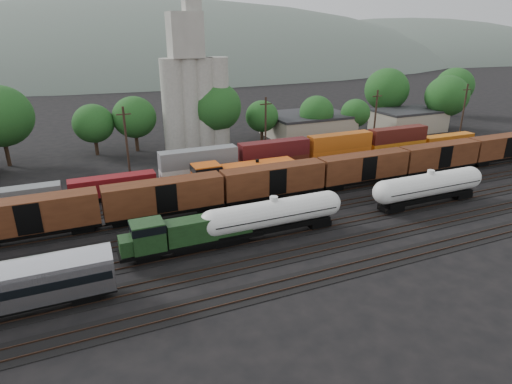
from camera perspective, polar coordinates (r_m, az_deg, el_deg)
name	(u,v)px	position (r m, az deg, el deg)	size (l,w,h in m)	color
ground	(252,220)	(54.97, -0.51, -3.81)	(600.00, 600.00, 0.00)	black
tracks	(252,220)	(54.95, -0.51, -3.77)	(180.00, 33.20, 0.20)	black
green_locomotive	(185,234)	(46.81, -9.50, -5.48)	(15.78, 2.79, 4.18)	black
tank_car_a	(274,214)	(49.90, 2.36, -2.99)	(17.92, 3.21, 4.70)	silver
tank_car_b	(429,186)	(63.27, 22.05, 0.75)	(18.35, 3.28, 4.81)	silver
orange_locomotive	(237,176)	(63.26, -2.51, 2.16)	(18.98, 3.16, 4.74)	black
boxcar_string	(273,180)	(60.11, 2.34, 1.58)	(169.00, 2.90, 4.20)	black
container_wall	(159,176)	(65.22, -12.80, 2.05)	(165.27, 2.60, 5.80)	black
grain_silo	(195,94)	(85.90, -8.17, 12.82)	(13.40, 5.00, 29.00)	#A29F95
industrial_sheds	(214,137)	(87.74, -5.63, 7.31)	(119.38, 17.26, 5.10)	#9E937F
tree_band	(241,108)	(91.20, -1.99, 11.13)	(167.62, 22.89, 14.25)	black
utility_poles	(200,136)	(72.68, -7.41, 7.36)	(122.20, 0.36, 12.00)	black
distant_hills	(136,97)	(312.10, -15.72, 12.06)	(860.00, 286.00, 130.00)	#59665B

